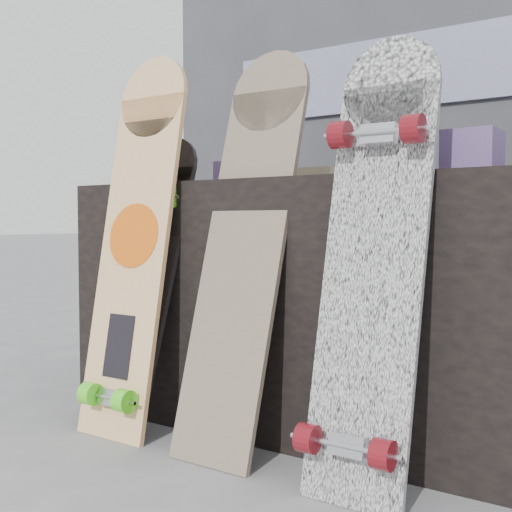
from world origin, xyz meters
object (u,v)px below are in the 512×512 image
Objects in this scene: longboard_celtic at (247,233)px; longboard_cascadia at (373,252)px; longboard_geisha at (136,231)px; skateboard_dark at (144,277)px; vendor_table at (313,304)px.

longboard_cascadia is at bearing -10.23° from longboard_celtic.
longboard_geisha reaches higher than longboard_cascadia.
longboard_cascadia reaches higher than skateboard_dark.
skateboard_dark reaches higher than vendor_table.
vendor_table is 0.58m from longboard_cascadia.
longboard_celtic is 0.40m from skateboard_dark.
vendor_table is 1.33× the size of longboard_celtic.
longboard_geisha is at bearing -131.76° from skateboard_dark.
longboard_cascadia is 0.82m from skateboard_dark.
vendor_table is 1.32× the size of longboard_geisha.
longboard_celtic reaches higher than longboard_cascadia.
longboard_cascadia is at bearing -2.88° from skateboard_dark.
longboard_celtic is 0.44m from longboard_cascadia.
longboard_celtic is at bearing -99.29° from vendor_table.
vendor_table is at bearing 134.58° from longboard_cascadia.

